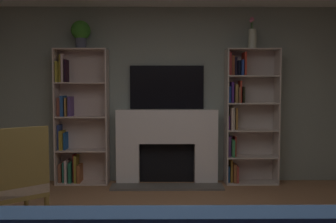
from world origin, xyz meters
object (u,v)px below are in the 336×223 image
(tv, at_px, (167,87))
(armchair, at_px, (5,182))
(fireplace, at_px, (167,144))
(bookshelf_left, at_px, (77,122))
(vase_with_flowers, at_px, (252,37))
(potted_plant, at_px, (81,32))
(bookshelf_right, at_px, (244,115))

(tv, distance_m, armchair, 2.69)
(fireplace, distance_m, bookshelf_left, 1.34)
(bookshelf_left, relative_size, vase_with_flowers, 4.29)
(bookshelf_left, distance_m, vase_with_flowers, 2.79)
(fireplace, height_order, armchair, fireplace)
(potted_plant, bearing_deg, bookshelf_right, 1.00)
(potted_plant, distance_m, armchair, 2.57)
(fireplace, relative_size, armchair, 1.50)
(fireplace, height_order, bookshelf_left, bookshelf_left)
(tv, xyz_separation_m, armchair, (-1.45, -2.10, -0.86))
(bookshelf_left, xyz_separation_m, bookshelf_right, (2.43, -0.01, 0.10))
(bookshelf_right, relative_size, armchair, 1.87)
(bookshelf_left, relative_size, bookshelf_right, 1.00)
(fireplace, xyz_separation_m, bookshelf_right, (1.13, 0.02, 0.41))
(vase_with_flowers, xyz_separation_m, armchair, (-2.67, -1.98, -1.57))
(bookshelf_left, xyz_separation_m, potted_plant, (0.08, -0.05, 1.27))
(fireplace, relative_size, bookshelf_right, 0.80)
(fireplace, relative_size, potted_plant, 3.92)
(armchair, bearing_deg, fireplace, 53.95)
(tv, bearing_deg, vase_with_flowers, -5.69)
(armchair, bearing_deg, vase_with_flowers, 36.53)
(bookshelf_right, bearing_deg, vase_with_flowers, -25.10)
(fireplace, height_order, potted_plant, potted_plant)
(tv, height_order, vase_with_flowers, vase_with_flowers)
(fireplace, distance_m, tv, 0.82)
(potted_plant, relative_size, armchair, 0.38)
(vase_with_flowers, distance_m, armchair, 3.67)
(tv, relative_size, potted_plant, 2.72)
(tv, relative_size, armchair, 1.04)
(tv, distance_m, potted_plant, 1.45)
(potted_plant, distance_m, vase_with_flowers, 2.43)
(tv, distance_m, bookshelf_right, 1.20)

